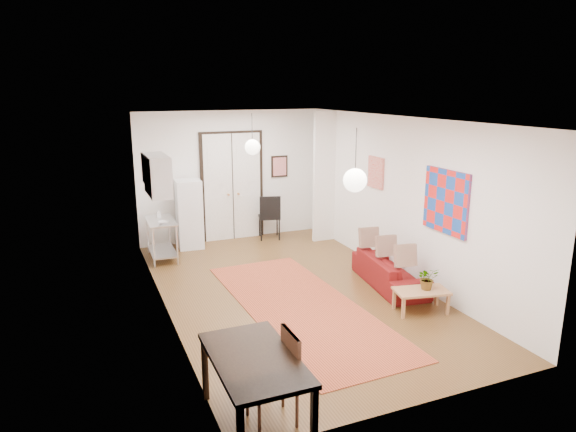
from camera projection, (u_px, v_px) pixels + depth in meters
name	position (u px, v px, depth m)	size (l,w,h in m)	color
floor	(292.00, 291.00, 8.75)	(7.00, 7.00, 0.00)	brown
ceiling	(293.00, 119.00, 8.04)	(4.20, 7.00, 0.02)	white
wall_back	(232.00, 176.00, 11.53)	(4.20, 0.02, 2.90)	white
wall_front	(426.00, 281.00, 5.26)	(4.20, 0.02, 2.90)	white
wall_left	(162.00, 221.00, 7.61)	(0.02, 7.00, 2.90)	white
wall_right	(400.00, 198.00, 9.18)	(0.02, 7.00, 2.90)	white
double_doors	(232.00, 187.00, 11.55)	(1.44, 0.06, 2.50)	white
stub_partition	(324.00, 177.00, 11.37)	(0.50, 0.10, 2.90)	white
wall_cabinet	(157.00, 175.00, 8.92)	(0.35, 1.00, 0.70)	silver
painting_popart	(446.00, 202.00, 8.00)	(0.05, 1.00, 1.00)	red
painting_abstract	(376.00, 173.00, 9.80)	(0.05, 0.50, 0.60)	beige
poster_back	(280.00, 166.00, 11.90)	(0.40, 0.03, 0.50)	red
print_left	(144.00, 169.00, 9.30)	(0.03, 0.44, 0.54)	#8F5C3B
pendant_back	(252.00, 147.00, 9.99)	(0.30, 0.30, 0.80)	white
pendant_front	(355.00, 180.00, 6.41)	(0.30, 0.30, 0.80)	white
kilim_rug	(301.00, 307.00, 8.13)	(1.69, 4.50, 0.01)	#BD4E2F
sofa	(390.00, 271.00, 8.96)	(0.71, 1.80, 0.53)	maroon
coffee_table	(421.00, 293.00, 7.88)	(0.89, 0.61, 0.36)	#AC7B51
potted_plant	(428.00, 278.00, 7.86)	(0.32, 0.27, 0.35)	#396C30
kitchen_counter	(162.00, 235.00, 10.32)	(0.55, 1.06, 0.81)	silver
bowl	(163.00, 222.00, 9.97)	(0.19, 0.19, 0.05)	silver
soap_bottle	(158.00, 213.00, 10.45)	(0.08, 0.08, 0.17)	teal
fridge	(189.00, 214.00, 10.99)	(0.52, 0.52, 1.48)	white
dining_table	(254.00, 365.00, 5.11)	(0.81, 1.42, 0.78)	black
dining_chair_near	(268.00, 368.00, 5.30)	(0.47, 0.66, 0.97)	#391F12
dining_chair_far	(268.00, 368.00, 5.29)	(0.47, 0.66, 0.97)	#391F12
black_side_chair	(268.00, 212.00, 11.80)	(0.57, 0.58, 1.03)	black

